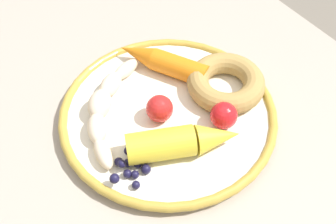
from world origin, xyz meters
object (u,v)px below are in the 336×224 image
dining_table (162,193)px  carrot_orange (162,62)px  tomato_mid (160,109)px  blueberry_pile (131,168)px  tomato_near (224,115)px  plate (168,113)px  carrot_yellow (185,142)px  donut (226,83)px  banana (106,106)px

dining_table → carrot_orange: bearing=146.2°
carrot_orange → tomato_mid: tomato_mid is taller
dining_table → blueberry_pile: 0.12m
dining_table → tomato_near: size_ratio=34.03×
plate → carrot_yellow: carrot_yellow is taller
carrot_orange → donut: (0.08, 0.05, -0.00)m
blueberry_pile → dining_table: bearing=91.4°
plate → donut: size_ratio=2.71×
banana → carrot_yellow: (0.11, 0.05, 0.01)m
donut → carrot_yellow: bearing=-63.3°
tomato_mid → blueberry_pile: bearing=-55.6°
carrot_orange → carrot_yellow: size_ratio=0.95×
dining_table → plate: bearing=138.8°
dining_table → carrot_yellow: carrot_yellow is taller
tomato_mid → carrot_orange: bearing=144.7°
dining_table → blueberry_pile: size_ratio=21.14×
plate → blueberry_pile: (0.05, -0.09, 0.01)m
donut → tomato_near: bearing=-41.4°
banana → blueberry_pile: size_ratio=2.66×
donut → tomato_near: (0.05, -0.04, 0.00)m
carrot_yellow → blueberry_pile: (-0.01, -0.07, -0.01)m
tomato_near → tomato_mid: same height
carrot_yellow → tomato_mid: carrot_yellow is taller
carrot_yellow → blueberry_pile: carrot_yellow is taller
plate → tomato_near: bearing=40.6°
carrot_orange → donut: carrot_orange is taller
donut → tomato_near: size_ratio=3.05×
banana → dining_table: bearing=13.8°
dining_table → plate: 0.12m
blueberry_pile → donut: bearing=103.1°
dining_table → tomato_near: 0.15m
banana → carrot_yellow: 0.12m
carrot_orange → tomato_near: (0.13, 0.01, 0.00)m
carrot_orange → blueberry_pile: size_ratio=2.37×
banana → tomato_mid: size_ratio=4.22×
plate → blueberry_pile: bearing=-59.4°
carrot_yellow → carrot_orange: bearing=157.9°
carrot_yellow → blueberry_pile: size_ratio=2.49×
plate → tomato_mid: (0.00, -0.01, 0.02)m
plate → donut: (0.01, 0.09, 0.02)m
plate → tomato_near: 0.08m
tomato_near → tomato_mid: 0.08m
plate → carrot_orange: (-0.07, 0.04, 0.02)m
donut → blueberry_pile: bearing=-76.9°
banana → tomato_near: 0.15m
dining_table → banana: bearing=-166.2°
dining_table → carrot_yellow: size_ratio=8.49×
blueberry_pile → plate: bearing=120.6°
dining_table → carrot_yellow: bearing=64.3°
carrot_orange → dining_table: bearing=-33.8°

